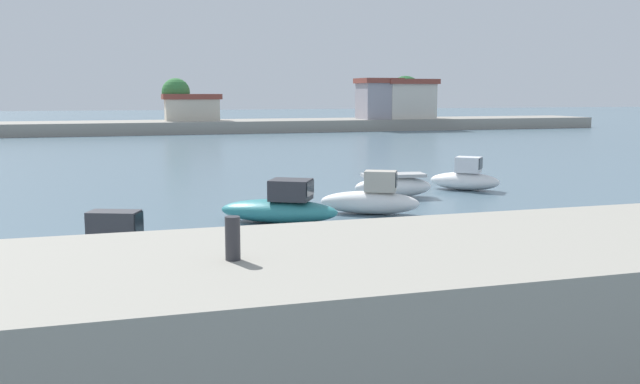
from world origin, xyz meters
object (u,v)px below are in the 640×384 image
at_px(moored_boat_2, 371,199).
at_px(moored_boat_4, 465,178).
at_px(moored_boat_0, 106,247).
at_px(moored_boat_1, 281,207).
at_px(mooring_buoy_2, 109,218).
at_px(mooring_bollard, 233,238).
at_px(mooring_buoy_0, 485,240).
at_px(mooring_buoy_1, 228,269).
at_px(moored_boat_3, 393,186).

relative_size(moored_boat_2, moored_boat_4, 1.17).
bearing_deg(moored_boat_0, moored_boat_1, 60.38).
bearing_deg(mooring_buoy_2, mooring_bollard, -84.59).
distance_m(moored_boat_4, mooring_buoy_2, 18.85).
bearing_deg(mooring_buoy_0, moored_boat_2, 102.30).
bearing_deg(moored_boat_0, mooring_bollard, -58.79).
relative_size(moored_boat_1, mooring_buoy_0, 15.79).
xyz_separation_m(moored_boat_4, mooring_buoy_1, (-15.22, -13.78, -0.47)).
bearing_deg(moored_boat_0, mooring_buoy_0, 18.27).
bearing_deg(mooring_buoy_1, moored_boat_4, 42.15).
relative_size(moored_boat_2, mooring_buoy_1, 13.17).
bearing_deg(mooring_buoy_1, moored_boat_0, 148.73).
xyz_separation_m(mooring_buoy_0, mooring_buoy_1, (-9.17, -1.31, 0.01)).
bearing_deg(mooring_buoy_0, moored_boat_1, 132.99).
relative_size(moored_boat_1, mooring_buoy_1, 15.29).
distance_m(mooring_bollard, moored_boat_4, 28.52).
bearing_deg(mooring_bollard, moored_boat_3, 61.36).
bearing_deg(moored_boat_3, mooring_buoy_2, -162.02).
xyz_separation_m(mooring_buoy_0, mooring_buoy_2, (-12.40, 8.63, -0.04)).
distance_m(mooring_buoy_1, mooring_buoy_2, 10.45).
bearing_deg(mooring_buoy_1, mooring_buoy_2, 108.03).
xyz_separation_m(moored_boat_1, moored_boat_4, (11.79, 6.31, 0.01)).
distance_m(moored_boat_0, mooring_buoy_0, 12.53).
bearing_deg(moored_boat_4, mooring_buoy_1, -97.05).
relative_size(mooring_bollard, moored_boat_3, 0.16).
relative_size(moored_boat_0, moored_boat_1, 0.74).
bearing_deg(moored_boat_2, mooring_buoy_0, -50.30).
xyz_separation_m(moored_boat_0, mooring_buoy_2, (0.10, 7.91, -0.48)).
height_order(mooring_bollard, moored_boat_1, mooring_bollard).
bearing_deg(moored_boat_0, moored_boat_2, 51.18).
bearing_deg(mooring_buoy_2, mooring_buoy_1, -71.97).
xyz_separation_m(mooring_bollard, moored_boat_1, (4.84, 16.73, -2.41)).
bearing_deg(moored_boat_4, mooring_bollard, -85.03).
xyz_separation_m(moored_boat_0, moored_boat_3, (13.78, 10.42, -0.03)).
distance_m(mooring_bollard, mooring_buoy_1, 9.80).
height_order(moored_boat_1, moored_boat_2, moored_boat_2).
height_order(mooring_bollard, moored_boat_2, mooring_bollard).
distance_m(mooring_bollard, mooring_buoy_0, 15.23).
distance_m(moored_boat_0, moored_boat_2, 12.64).
relative_size(moored_boat_4, mooring_buoy_0, 11.67).
height_order(moored_boat_0, moored_boat_4, moored_boat_4).
bearing_deg(mooring_buoy_1, moored_boat_3, 49.99).
bearing_deg(moored_boat_2, moored_boat_3, 83.61).
relative_size(mooring_buoy_1, mooring_buoy_2, 1.33).
xyz_separation_m(moored_boat_4, mooring_buoy_2, (-18.45, -3.84, -0.51)).
height_order(moored_boat_1, moored_boat_4, moored_boat_4).
bearing_deg(moored_boat_1, moored_boat_4, 57.54).
xyz_separation_m(moored_boat_2, moored_boat_3, (2.79, 4.17, -0.06)).
distance_m(moored_boat_4, mooring_buoy_0, 13.87).
xyz_separation_m(moored_boat_0, moored_boat_2, (10.99, 6.25, 0.04)).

